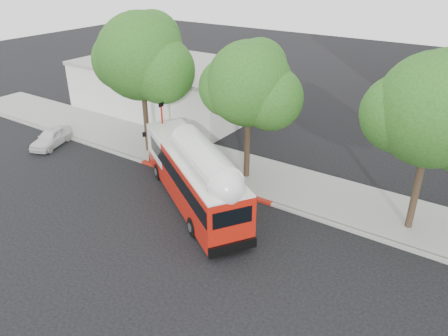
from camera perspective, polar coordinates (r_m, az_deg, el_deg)
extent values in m
plane|color=black|center=(23.23, -2.74, -7.54)|extent=(120.00, 120.00, 0.00)
cube|color=gray|center=(27.92, 5.23, -1.23)|extent=(60.00, 5.00, 0.15)
cube|color=gray|center=(25.94, 2.40, -3.43)|extent=(60.00, 0.30, 0.15)
cube|color=maroon|center=(27.42, -2.92, -1.68)|extent=(10.00, 0.32, 0.16)
cylinder|color=#2D2116|center=(31.01, -10.24, 7.27)|extent=(0.36, 0.36, 6.08)
sphere|color=#235016|center=(30.02, -10.82, 14.14)|extent=(5.80, 5.80, 5.80)
sphere|color=#235016|center=(29.25, -8.12, 12.50)|extent=(4.35, 4.35, 4.35)
cylinder|color=#2D2116|center=(26.86, 3.07, 3.92)|extent=(0.36, 0.36, 5.44)
sphere|color=#235016|center=(25.77, 3.25, 10.93)|extent=(5.00, 5.00, 5.00)
sphere|color=#235016|center=(25.48, 6.13, 9.05)|extent=(3.75, 3.75, 3.75)
cylinder|color=#2D2116|center=(23.56, 24.06, -1.40)|extent=(0.36, 0.36, 5.76)
sphere|color=#235016|center=(22.27, 25.74, 6.85)|extent=(5.40, 5.40, 5.40)
cube|color=silver|center=(40.53, -6.97, 10.44)|extent=(16.00, 10.00, 4.00)
cube|color=gray|center=(40.01, -7.14, 13.34)|extent=(16.20, 10.20, 0.30)
cube|color=red|center=(24.54, -4.08, -1.10)|extent=(10.57, 8.08, 2.67)
cube|color=black|center=(23.90, -3.77, -0.39)|extent=(9.67, 7.52, 0.88)
cube|color=white|center=(23.94, -4.19, 1.82)|extent=(10.53, 8.02, 0.09)
cube|color=white|center=(22.26, -2.67, 0.57)|extent=(5.95, 4.78, 0.51)
cube|color=black|center=(30.30, -7.72, 1.74)|extent=(1.53, 1.79, 0.06)
imported|color=#22319C|center=(30.12, -7.77, 2.51)|extent=(1.33, 1.63, 0.83)
imported|color=silver|center=(34.82, -21.65, 3.72)|extent=(4.11, 2.74, 1.30)
cylinder|color=#AB1C12|center=(28.80, -7.94, 3.98)|extent=(0.13, 0.13, 4.23)
cube|color=black|center=(28.04, -8.22, 8.18)|extent=(0.05, 0.42, 0.26)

